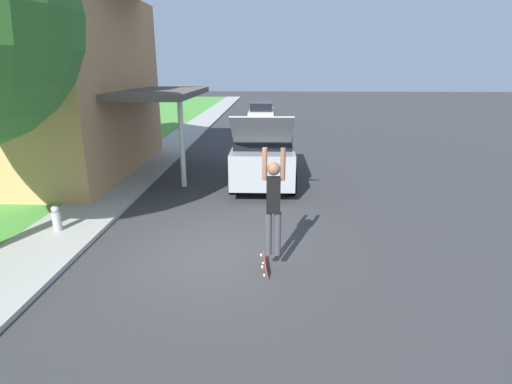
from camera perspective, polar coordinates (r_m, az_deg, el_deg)
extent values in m
plane|color=#333335|center=(8.50, -6.41, -8.66)|extent=(120.00, 120.00, 0.00)
cube|color=#478E38|center=(16.79, -31.33, 2.14)|extent=(10.00, 80.00, 0.08)
cube|color=#9E9E99|center=(14.84, -16.97, 2.28)|extent=(1.80, 80.00, 0.10)
cube|color=tan|center=(16.92, -32.50, 12.69)|extent=(8.88, 7.67, 6.06)
cube|color=#5B514C|center=(14.61, -13.56, 13.61)|extent=(2.60, 5.37, 0.20)
cylinder|color=silver|center=(12.67, -10.52, 6.67)|extent=(0.16, 0.16, 2.70)
cube|color=gray|center=(13.53, 1.06, 5.12)|extent=(1.88, 4.93, 1.06)
cube|color=black|center=(13.50, 1.09, 8.57)|extent=(1.73, 3.84, 0.56)
cylinder|color=black|center=(15.16, -2.27, 4.61)|extent=(0.24, 0.75, 0.75)
cylinder|color=black|center=(15.13, 4.58, 4.54)|extent=(0.24, 0.75, 0.75)
cylinder|color=black|center=(12.21, -3.31, 1.45)|extent=(0.24, 0.75, 0.75)
cylinder|color=black|center=(12.18, 5.18, 1.37)|extent=(0.24, 0.75, 0.75)
cube|color=gray|center=(10.83, 0.87, 8.85)|extent=(1.66, 1.21, 0.86)
cube|color=silver|center=(28.72, 0.77, 10.98)|extent=(1.70, 4.49, 0.65)
cube|color=black|center=(28.54, 0.77, 12.15)|extent=(1.50, 2.34, 0.54)
cylinder|color=black|center=(30.11, -0.76, 10.83)|extent=(0.20, 0.61, 0.61)
cylinder|color=black|center=(30.07, 2.42, 10.81)|extent=(0.20, 0.61, 0.61)
cylinder|color=black|center=(27.44, -1.03, 10.20)|extent=(0.20, 0.61, 0.61)
cylinder|color=black|center=(27.40, 2.45, 10.17)|extent=(0.20, 0.61, 0.61)
cylinder|color=#38383D|center=(7.46, 1.77, -5.92)|extent=(0.13, 0.13, 0.85)
cylinder|color=#38383D|center=(7.46, 3.08, -5.93)|extent=(0.13, 0.13, 0.85)
cube|color=black|center=(7.20, 2.50, -0.40)|extent=(0.25, 0.20, 0.65)
sphere|color=brown|center=(7.06, 2.55, 3.35)|extent=(0.24, 0.24, 0.24)
cylinder|color=brown|center=(7.04, 1.25, 4.01)|extent=(0.09, 0.09, 0.58)
cylinder|color=brown|center=(7.05, 3.86, 3.98)|extent=(0.09, 0.09, 0.58)
cube|color=#B73D23|center=(7.77, 1.40, -10.27)|extent=(0.11, 0.81, 0.21)
cylinder|color=silver|center=(7.96, 0.72, -9.00)|extent=(0.03, 0.06, 0.06)
cylinder|color=silver|center=(8.04, 1.00, -10.11)|extent=(0.03, 0.06, 0.06)
cylinder|color=silver|center=(7.51, 0.89, -10.65)|extent=(0.03, 0.06, 0.06)
cylinder|color=silver|center=(7.59, 1.19, -11.81)|extent=(0.03, 0.06, 0.06)
cylinder|color=#99999E|center=(10.31, -26.55, -3.75)|extent=(0.20, 0.20, 0.45)
sphere|color=#99999E|center=(10.21, -26.77, -2.19)|extent=(0.18, 0.18, 0.18)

